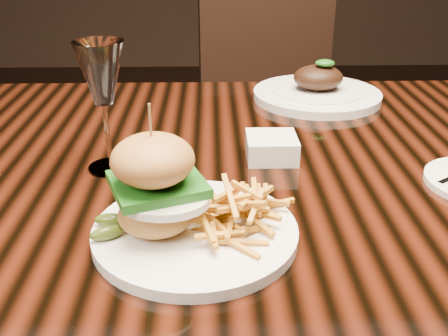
{
  "coord_description": "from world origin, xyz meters",
  "views": [
    {
      "loc": [
        -0.05,
        -0.8,
        1.11
      ],
      "look_at": [
        -0.03,
        -0.17,
        0.81
      ],
      "focal_mm": 42.0,
      "sensor_mm": 36.0,
      "label": 1
    }
  ],
  "objects_px": {
    "burger_plate": "(189,206)",
    "far_dish": "(317,91)",
    "dining_table": "(240,198)",
    "wine_glass": "(102,77)",
    "chair_far": "(272,106)"
  },
  "relations": [
    {
      "from": "dining_table",
      "to": "burger_plate",
      "type": "distance_m",
      "value": 0.28
    },
    {
      "from": "dining_table",
      "to": "burger_plate",
      "type": "bearing_deg",
      "value": -107.54
    },
    {
      "from": "dining_table",
      "to": "far_dish",
      "type": "height_order",
      "value": "far_dish"
    },
    {
      "from": "burger_plate",
      "to": "dining_table",
      "type": "bearing_deg",
      "value": 63.7
    },
    {
      "from": "wine_glass",
      "to": "dining_table",
      "type": "bearing_deg",
      "value": 9.77
    },
    {
      "from": "burger_plate",
      "to": "far_dish",
      "type": "xyz_separation_m",
      "value": [
        0.26,
        0.55,
        -0.03
      ]
    },
    {
      "from": "burger_plate",
      "to": "far_dish",
      "type": "distance_m",
      "value": 0.61
    },
    {
      "from": "far_dish",
      "to": "chair_far",
      "type": "xyz_separation_m",
      "value": [
        -0.03,
        0.58,
        -0.23
      ]
    },
    {
      "from": "burger_plate",
      "to": "wine_glass",
      "type": "bearing_deg",
      "value": 114.2
    },
    {
      "from": "dining_table",
      "to": "burger_plate",
      "type": "height_order",
      "value": "burger_plate"
    },
    {
      "from": "dining_table",
      "to": "far_dish",
      "type": "xyz_separation_m",
      "value": [
        0.19,
        0.31,
        0.09
      ]
    },
    {
      "from": "dining_table",
      "to": "wine_glass",
      "type": "relative_size",
      "value": 7.87
    },
    {
      "from": "far_dish",
      "to": "chair_far",
      "type": "distance_m",
      "value": 0.62
    },
    {
      "from": "wine_glass",
      "to": "burger_plate",
      "type": "bearing_deg",
      "value": -57.04
    },
    {
      "from": "wine_glass",
      "to": "chair_far",
      "type": "bearing_deg",
      "value": 68.39
    }
  ]
}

